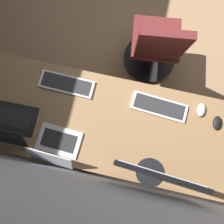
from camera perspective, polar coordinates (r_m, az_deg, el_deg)
The scene contains 12 objects.
floor_plane at distance 3.14m, azimuth 14.90°, elevation 24.95°, with size 5.58×5.58×0.00m, color #9E7A56.
wall_back at distance 1.20m, azimuth 13.81°, elevation -23.50°, with size 5.25×0.10×2.60m, color #8C939E.
desk at distance 1.79m, azimuth -0.35°, elevation -3.26°, with size 2.24×0.74×0.73m.
drawer_pedestal at distance 2.11m, azimuth -2.39°, elevation -4.73°, with size 0.40×0.51×0.69m.
monitor_primary at distance 1.48m, azimuth 10.80°, elevation -14.73°, with size 0.54×0.20×0.45m.
laptop_leftmost at distance 1.83m, azimuth -23.41°, elevation -2.99°, with size 0.31×0.31×0.21m.
laptop_left at distance 1.72m, azimuth -13.64°, elevation -8.45°, with size 0.33×0.28×0.20m.
keyboard_main at distance 1.78m, azimuth 11.44°, elevation 1.28°, with size 0.43×0.17×0.02m.
keyboard_spare at distance 1.83m, azimuth -11.07°, elevation 6.73°, with size 0.42×0.15×0.02m.
mouse_main at distance 1.89m, azimuth 24.37°, elevation -2.43°, with size 0.06×0.10×0.03m, color black.
mouse_spare at distance 1.86m, azimuth 20.99°, elevation 0.51°, with size 0.06×0.10×0.03m, color silver.
office_chair at distance 2.27m, azimuth 10.62°, elevation 15.46°, with size 0.56×0.58×0.97m.
Camera 1 is at (0.31, 1.95, 2.45)m, focal length 37.34 mm.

